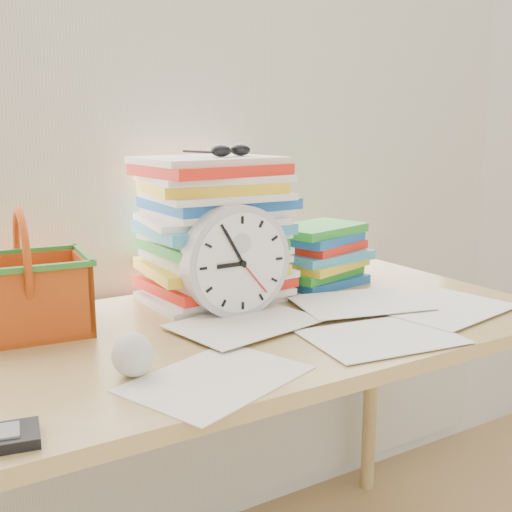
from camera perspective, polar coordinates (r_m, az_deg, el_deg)
curtain at (r=1.66m, az=-8.35°, el=16.08°), size 2.40×0.01×2.50m
desk at (r=1.40m, az=-1.32°, el=-9.00°), size 1.40×0.70×0.75m
paper_stack at (r=1.54m, az=-3.65°, el=2.38°), size 0.35×0.29×0.34m
clock at (r=1.41m, az=-1.79°, el=-0.44°), size 0.25×0.05×0.25m
sunglasses at (r=1.52m, az=-2.23°, el=9.38°), size 0.16×0.14×0.03m
book_stack at (r=1.72m, az=5.91°, el=0.18°), size 0.31×0.26×0.16m
basket at (r=1.37m, az=-19.98°, el=-1.42°), size 0.27×0.22×0.25m
crumpled_ball at (r=1.12m, az=-10.96°, el=-8.58°), size 0.08×0.08×0.08m
scattered_papers at (r=1.38m, az=-1.33°, el=-5.85°), size 1.26×0.42×0.02m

